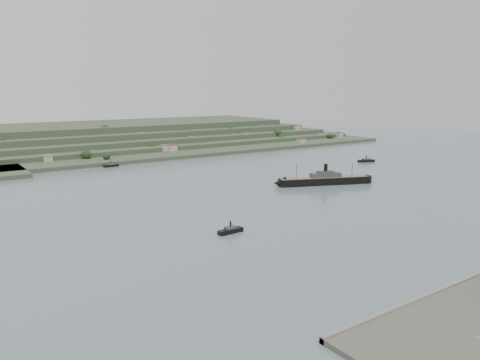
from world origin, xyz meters
TOP-DOWN VIEW (x-y plane):
  - ground at (0.00, 0.00)m, footprint 1400.00×1400.00m
  - far_peninsula at (27.91, 393.10)m, footprint 760.00×309.00m
  - steamship at (68.68, 33.42)m, footprint 83.93×40.88m
  - tugboat at (-69.13, -35.69)m, footprint 15.55×4.90m
  - ferry_west at (-45.13, 225.00)m, footprint 15.84×4.64m
  - ferry_east at (198.50, 95.30)m, footprint 19.63×10.83m

SIDE VIEW (x-z plane):
  - ground at x=0.00m, z-range 0.00..0.00m
  - ferry_west at x=-45.13m, z-range -1.53..4.38m
  - tugboat at x=-69.13m, z-range -1.77..5.14m
  - ferry_east at x=198.50m, z-range -1.84..5.26m
  - steamship at x=68.68m, z-range -6.66..14.47m
  - far_peninsula at x=27.91m, z-range -3.12..26.88m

